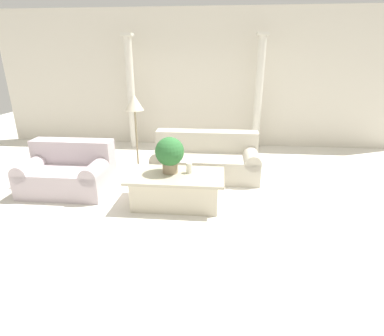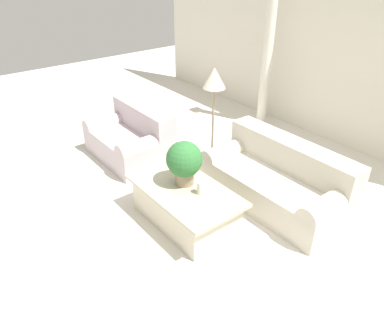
{
  "view_description": "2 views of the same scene",
  "coord_description": "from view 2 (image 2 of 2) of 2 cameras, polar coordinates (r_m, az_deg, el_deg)",
  "views": [
    {
      "loc": [
        0.49,
        -4.45,
        2.14
      ],
      "look_at": [
        0.1,
        -0.18,
        0.53
      ],
      "focal_mm": 28.0,
      "sensor_mm": 36.0,
      "label": 1
    },
    {
      "loc": [
        2.83,
        -2.55,
        2.96
      ],
      "look_at": [
        -0.22,
        -0.16,
        0.66
      ],
      "focal_mm": 35.0,
      "sensor_mm": 36.0,
      "label": 2
    }
  ],
  "objects": [
    {
      "name": "ground_plane",
      "position": [
        4.83,
        3.13,
        -7.2
      ],
      "size": [
        16.0,
        16.0,
        0.0
      ],
      "primitive_type": "plane",
      "color": "silver"
    },
    {
      "name": "wall_back",
      "position": [
        6.45,
        25.6,
        15.69
      ],
      "size": [
        10.0,
        0.06,
        3.2
      ],
      "color": "silver",
      "rests_on": "ground_plane"
    },
    {
      "name": "sofa_long",
      "position": [
        5.04,
        12.82,
        -1.73
      ],
      "size": [
        1.94,
        0.93,
        0.81
      ],
      "color": "beige",
      "rests_on": "ground_plane"
    },
    {
      "name": "loveseat",
      "position": [
        6.07,
        -9.16,
        4.61
      ],
      "size": [
        1.38,
        0.93,
        0.81
      ],
      "color": "#C3B3B9",
      "rests_on": "ground_plane"
    },
    {
      "name": "coffee_table",
      "position": [
        4.58,
        -1.08,
        -5.62
      ],
      "size": [
        1.44,
        0.81,
        0.48
      ],
      "color": "beige",
      "rests_on": "ground_plane"
    },
    {
      "name": "potted_plant",
      "position": [
        4.39,
        -1.19,
        1.09
      ],
      "size": [
        0.43,
        0.43,
        0.55
      ],
      "color": "#937F60",
      "rests_on": "coffee_table"
    },
    {
      "name": "pillar_candle",
      "position": [
        4.33,
        1.3,
        -3.03
      ],
      "size": [
        0.08,
        0.08,
        0.16
      ],
      "color": "silver",
      "rests_on": "coffee_table"
    },
    {
      "name": "floor_lamp",
      "position": [
        5.46,
        3.39,
        12.71
      ],
      "size": [
        0.33,
        0.33,
        1.51
      ],
      "color": "gray",
      "rests_on": "ground_plane"
    },
    {
      "name": "column_left",
      "position": [
        7.02,
        11.43,
        16.79
      ],
      "size": [
        0.25,
        0.25,
        2.62
      ],
      "color": "silver",
      "rests_on": "ground_plane"
    }
  ]
}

